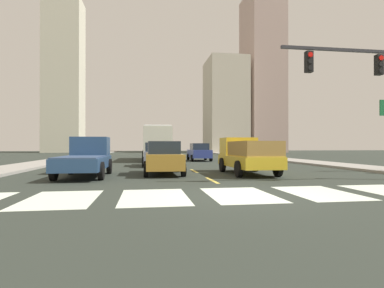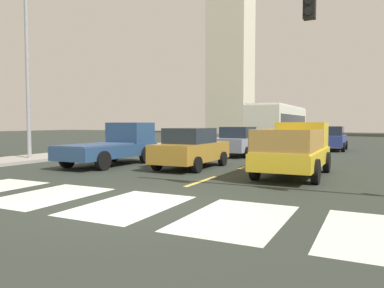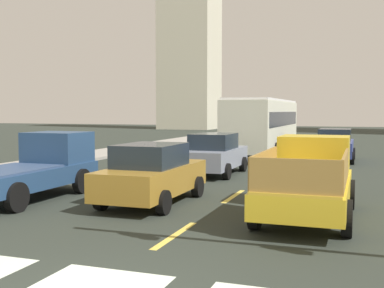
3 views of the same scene
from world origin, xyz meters
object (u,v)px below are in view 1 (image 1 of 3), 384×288
at_px(sedan_near_right, 199,152).
at_px(city_bus, 156,141).
at_px(pickup_stakebed, 245,156).
at_px(sedan_mid, 163,158).
at_px(sedan_near_left, 156,154).
at_px(pickup_dark, 87,157).

bearing_deg(sedan_near_right, city_bus, 157.22).
distance_m(pickup_stakebed, sedan_near_right, 13.98).
xyz_separation_m(city_bus, sedan_near_right, (4.18, -1.89, -1.09)).
bearing_deg(sedan_mid, sedan_near_left, 94.03).
xyz_separation_m(pickup_stakebed, sedan_near_left, (-4.56, 6.76, -0.08)).
xyz_separation_m(sedan_near_left, sedan_mid, (0.14, -6.67, 0.00)).
relative_size(sedan_near_right, sedan_mid, 1.00).
relative_size(city_bus, sedan_mid, 2.45).
bearing_deg(sedan_near_left, sedan_near_right, 59.03).
bearing_deg(pickup_dark, sedan_near_left, 61.74).
distance_m(sedan_near_left, sedan_near_right, 8.49).
relative_size(sedan_near_left, sedan_mid, 1.00).
distance_m(pickup_stakebed, city_bus, 16.47).
bearing_deg(city_bus, sedan_near_right, -24.47).
height_order(pickup_stakebed, sedan_mid, pickup_stakebed).
xyz_separation_m(city_bus, sedan_near_left, (-0.28, -9.12, -1.09)).
distance_m(sedan_near_right, sedan_mid, 14.55).
bearing_deg(city_bus, pickup_dark, -103.97).
height_order(pickup_dark, sedan_near_left, pickup_dark).
bearing_deg(pickup_dark, sedan_near_right, 59.75).
relative_size(city_bus, sedan_near_left, 2.45).
height_order(sedan_near_left, sedan_mid, same).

